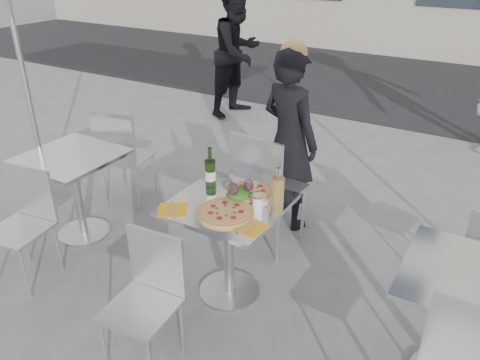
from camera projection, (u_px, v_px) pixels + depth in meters
The scene contains 23 objects.
ground at pixel (229, 292), 3.41m from camera, with size 80.00×80.00×0.00m, color slate.
street_asphalt at pixel (421, 84), 8.38m from camera, with size 24.00×5.00×0.00m, color black.
main_table at pixel (229, 229), 3.17m from camera, with size 0.72×0.72×0.75m.
side_table_left at pixel (75, 178), 3.85m from camera, with size 0.72×0.72×0.75m.
side_table_right at pixel (468, 309), 2.48m from camera, with size 0.72×0.72×0.75m.
chair_far at pixel (264, 183), 3.63m from camera, with size 0.51×0.52×1.02m.
chair_near at pixel (148, 290), 2.69m from camera, with size 0.41×0.42×0.83m.
side_chair_lfar at pixel (122, 153), 4.32m from camera, with size 0.50×0.51×0.91m.
side_chair_lnear at pixel (26, 215), 3.40m from camera, with size 0.44×0.45×0.85m.
woman_diner at pixel (289, 141), 3.93m from camera, with size 0.57×0.38×1.57m, color black.
pedestrian_a at pixel (238, 52), 6.57m from camera, with size 0.87×0.68×1.79m, color black.
pizza_near at pixel (226, 212), 2.94m from camera, with size 0.36×0.36×0.02m.
pizza_far at pixel (251, 192), 3.17m from camera, with size 0.33×0.33×0.03m.
salad_plate at pixel (239, 195), 3.09m from camera, with size 0.22×0.22×0.09m.
wine_bottle at pixel (210, 172), 3.22m from camera, with size 0.07×0.08×0.29m.
carafe at pixel (278, 192), 2.95m from camera, with size 0.08×0.08×0.29m.
sugar_shaker at pixel (258, 203), 2.96m from camera, with size 0.06×0.06×0.11m.
wineglass_white_a at pixel (226, 183), 3.08m from camera, with size 0.07×0.07×0.16m.
wineglass_white_b at pixel (228, 185), 3.06m from camera, with size 0.07×0.07×0.16m.
wineglass_red_a at pixel (234, 190), 3.00m from camera, with size 0.07×0.07×0.16m.
wineglass_red_b at pixel (249, 186), 3.05m from camera, with size 0.07×0.07×0.16m.
napkin_left at pixel (173, 210), 2.98m from camera, with size 0.25×0.25×0.01m.
napkin_right at pixel (250, 227), 2.80m from camera, with size 0.21×0.21×0.01m.
Camera 1 is at (1.43, -2.25, 2.28)m, focal length 35.00 mm.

